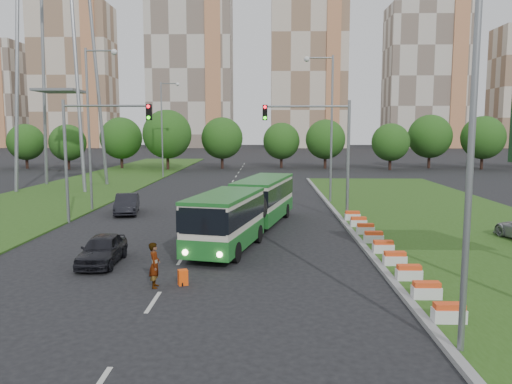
{
  "coord_description": "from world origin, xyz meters",
  "views": [
    {
      "loc": [
        1.03,
        -23.01,
        6.09
      ],
      "look_at": [
        0.42,
        4.84,
        2.6
      ],
      "focal_mm": 35.0,
      "sensor_mm": 36.0,
      "label": 1
    }
  ],
  "objects_px": {
    "car_left_far": "(127,204)",
    "shopping_trolley": "(183,277)",
    "pedestrian": "(155,265)",
    "car_left_near": "(102,249)",
    "articulated_bus": "(246,207)",
    "traffic_mast_median": "(324,141)",
    "traffic_mast_left": "(90,141)"
  },
  "relations": [
    {
      "from": "traffic_mast_left",
      "to": "car_left_far",
      "type": "bearing_deg",
      "value": 71.62
    },
    {
      "from": "articulated_bus",
      "to": "car_left_near",
      "type": "bearing_deg",
      "value": -119.6
    },
    {
      "from": "traffic_mast_left",
      "to": "shopping_trolley",
      "type": "relative_size",
      "value": 13.04
    },
    {
      "from": "articulated_bus",
      "to": "car_left_near",
      "type": "distance_m",
      "value": 9.3
    },
    {
      "from": "articulated_bus",
      "to": "shopping_trolley",
      "type": "bearing_deg",
      "value": -88.94
    },
    {
      "from": "articulated_bus",
      "to": "car_left_far",
      "type": "relative_size",
      "value": 3.52
    },
    {
      "from": "articulated_bus",
      "to": "shopping_trolley",
      "type": "distance_m",
      "value": 10.12
    },
    {
      "from": "traffic_mast_median",
      "to": "shopping_trolley",
      "type": "distance_m",
      "value": 16.48
    },
    {
      "from": "traffic_mast_median",
      "to": "traffic_mast_left",
      "type": "xyz_separation_m",
      "value": [
        -15.16,
        -1.0,
        0.0
      ]
    },
    {
      "from": "car_left_near",
      "to": "shopping_trolley",
      "type": "xyz_separation_m",
      "value": [
        4.18,
        -3.01,
        -0.37
      ]
    },
    {
      "from": "traffic_mast_left",
      "to": "car_left_near",
      "type": "xyz_separation_m",
      "value": [
        3.92,
        -10.0,
        -4.67
      ]
    },
    {
      "from": "car_left_far",
      "to": "shopping_trolley",
      "type": "bearing_deg",
      "value": -78.61
    },
    {
      "from": "articulated_bus",
      "to": "car_left_near",
      "type": "xyz_separation_m",
      "value": [
        -6.27,
        -6.8,
        -0.89
      ]
    },
    {
      "from": "traffic_mast_median",
      "to": "articulated_bus",
      "type": "bearing_deg",
      "value": -139.77
    },
    {
      "from": "traffic_mast_left",
      "to": "pedestrian",
      "type": "xyz_separation_m",
      "value": [
        7.08,
        -13.33,
        -4.46
      ]
    },
    {
      "from": "traffic_mast_median",
      "to": "traffic_mast_left",
      "type": "distance_m",
      "value": 15.19
    },
    {
      "from": "car_left_far",
      "to": "pedestrian",
      "type": "bearing_deg",
      "value": -82.04
    },
    {
      "from": "traffic_mast_median",
      "to": "car_left_far",
      "type": "distance_m",
      "value": 14.92
    },
    {
      "from": "traffic_mast_median",
      "to": "traffic_mast_left",
      "type": "height_order",
      "value": "same"
    },
    {
      "from": "traffic_mast_left",
      "to": "pedestrian",
      "type": "relative_size",
      "value": 4.5
    },
    {
      "from": "traffic_mast_median",
      "to": "pedestrian",
      "type": "xyz_separation_m",
      "value": [
        -8.08,
        -14.33,
        -4.46
      ]
    },
    {
      "from": "articulated_bus",
      "to": "car_left_near",
      "type": "relative_size",
      "value": 3.9
    },
    {
      "from": "articulated_bus",
      "to": "car_left_far",
      "type": "height_order",
      "value": "articulated_bus"
    },
    {
      "from": "car_left_far",
      "to": "shopping_trolley",
      "type": "height_order",
      "value": "car_left_far"
    },
    {
      "from": "car_left_near",
      "to": "car_left_far",
      "type": "bearing_deg",
      "value": 99.29
    },
    {
      "from": "pedestrian",
      "to": "shopping_trolley",
      "type": "height_order",
      "value": "pedestrian"
    },
    {
      "from": "traffic_mast_median",
      "to": "car_left_near",
      "type": "bearing_deg",
      "value": -135.61
    },
    {
      "from": "traffic_mast_left",
      "to": "car_left_near",
      "type": "height_order",
      "value": "traffic_mast_left"
    },
    {
      "from": "shopping_trolley",
      "to": "pedestrian",
      "type": "bearing_deg",
      "value": 174.84
    },
    {
      "from": "traffic_mast_median",
      "to": "car_left_far",
      "type": "xyz_separation_m",
      "value": [
        -13.94,
        2.67,
        -4.62
      ]
    },
    {
      "from": "articulated_bus",
      "to": "pedestrian",
      "type": "bearing_deg",
      "value": -94.04
    },
    {
      "from": "traffic_mast_left",
      "to": "shopping_trolley",
      "type": "xyz_separation_m",
      "value": [
        8.11,
        -13.01,
        -5.05
      ]
    }
  ]
}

